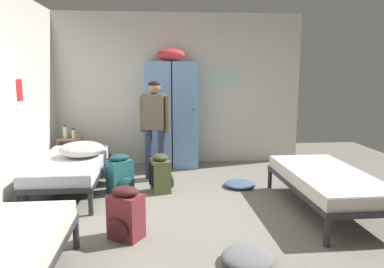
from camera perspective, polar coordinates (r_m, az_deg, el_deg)
name	(u,v)px	position (r m, az deg, el deg)	size (l,w,h in m)	color
ground_plane	(194,218)	(4.47, 0.34, -12.68)	(8.59, 8.59, 0.00)	slate
room_backdrop	(100,95)	(5.41, -13.88, 5.75)	(4.49, 5.43, 2.71)	beige
locker_bank	(171,113)	(6.56, -3.17, 3.27)	(0.90, 0.55, 2.07)	#6B93C6
shelf_unit	(71,151)	(6.71, -18.01, -2.45)	(0.38, 0.30, 0.57)	#99704C
bed_left_rear	(70,166)	(5.53, -18.05, -4.60)	(0.90, 1.90, 0.49)	#28282D
bed_right	(327,180)	(4.86, 19.91, -6.68)	(0.90, 1.90, 0.49)	#28282D
bedding_heap	(82,149)	(5.54, -16.49, -2.23)	(0.63, 0.66, 0.21)	#B7B2A8
person_traveler	(155,121)	(5.81, -5.72, 2.01)	(0.46, 0.30, 1.54)	#2D334C
water_bottle	(65,132)	(6.69, -18.79, 0.31)	(0.07, 0.07, 0.23)	silver
lotion_bottle	(74,134)	(6.60, -17.63, 0.02)	(0.06, 0.06, 0.17)	beige
backpack_maroon	(125,214)	(3.93, -10.13, -11.96)	(0.40, 0.41, 0.55)	maroon
backpack_teal	(120,174)	(5.37, -10.90, -6.07)	(0.41, 0.42, 0.55)	#23666B
backpack_olive	(161,174)	(5.32, -4.73, -6.07)	(0.37, 0.36, 0.55)	#566038
clothes_pile_grey	(248,257)	(3.53, 8.50, -18.12)	(0.47, 0.49, 0.12)	slate
clothes_pile_denim	(240,184)	(5.62, 7.36, -7.58)	(0.47, 0.45, 0.08)	#42567A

